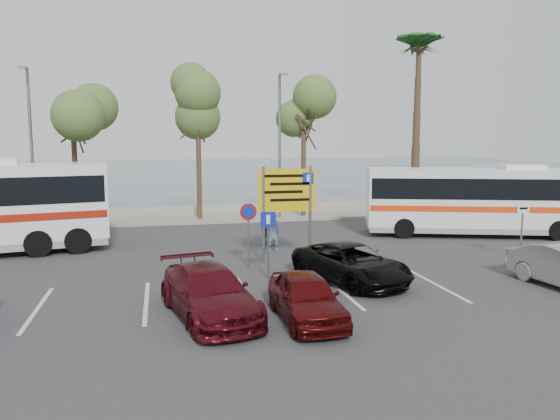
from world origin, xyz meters
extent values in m
plane|color=#333336|center=(0.00, 0.00, 0.00)|extent=(120.00, 120.00, 0.00)
cube|color=gray|center=(0.00, 14.00, 0.07)|extent=(44.00, 2.40, 0.15)
cube|color=gray|center=(0.00, 16.00, 0.30)|extent=(48.00, 0.80, 0.60)
plane|color=#3A4D5E|center=(0.00, 60.00, 0.01)|extent=(140.00, 140.00, 0.00)
cylinder|color=#382619|center=(-8.00, 14.00, 2.67)|extent=(0.28, 0.28, 5.04)
cylinder|color=#382619|center=(-1.50, 14.00, 2.95)|extent=(0.28, 0.28, 5.60)
cylinder|color=#382619|center=(4.50, 14.00, 2.74)|extent=(0.28, 0.28, 5.18)
cylinder|color=#382619|center=(11.50, 14.00, 5.15)|extent=(0.48, 0.48, 10.00)
cylinder|color=slate|center=(-10.00, 13.60, 4.15)|extent=(0.16, 0.16, 8.00)
cylinder|color=slate|center=(-10.00, 13.15, 8.10)|extent=(0.12, 0.90, 0.12)
cube|color=slate|center=(-10.00, 12.65, 8.05)|extent=(0.45, 0.25, 0.12)
cylinder|color=slate|center=(3.00, 13.60, 4.15)|extent=(0.16, 0.16, 8.00)
cylinder|color=slate|center=(3.00, 13.15, 8.10)|extent=(0.12, 0.90, 0.12)
cube|color=slate|center=(3.00, 12.65, 8.05)|extent=(0.45, 0.25, 0.12)
cylinder|color=slate|center=(0.10, 3.20, 1.80)|extent=(0.12, 0.12, 3.60)
cylinder|color=slate|center=(1.90, 3.20, 1.80)|extent=(0.12, 0.12, 3.60)
cube|color=#E6B40C|center=(1.00, 3.20, 2.70)|extent=(2.20, 0.06, 1.60)
cube|color=#0C2699|center=(1.80, 3.16, 3.15)|extent=(0.42, 0.01, 0.42)
cylinder|color=slate|center=(-0.60, 2.40, 1.10)|extent=(0.07, 0.07, 2.20)
cylinder|color=#B20C0C|center=(-0.60, 2.37, 2.05)|extent=(0.60, 0.03, 0.60)
cylinder|color=slate|center=(-0.20, 0.80, 1.10)|extent=(0.07, 0.07, 2.20)
cube|color=#0C2699|center=(-0.20, 0.78, 2.00)|extent=(0.50, 0.03, 0.50)
cylinder|color=slate|center=(9.80, 1.50, 1.10)|extent=(0.07, 0.07, 2.20)
cube|color=white|center=(9.80, 1.48, 2.00)|extent=(0.50, 0.03, 0.40)
cube|color=white|center=(11.38, 6.50, 1.85)|extent=(11.14, 5.56, 2.69)
cube|color=black|center=(11.38, 6.50, 2.33)|extent=(10.95, 5.53, 0.96)
cube|color=red|center=(11.38, 6.50, 1.42)|extent=(11.05, 5.56, 0.27)
cube|color=gray|center=(11.38, 6.50, 0.50)|extent=(11.03, 5.50, 0.50)
cube|color=white|center=(11.38, 6.50, 3.30)|extent=(2.18, 1.95, 0.22)
imported|color=#520D15|center=(-2.46, -2.68, 0.65)|extent=(2.75, 4.79, 1.31)
imported|color=#4F0B0B|center=(-0.06, -3.50, 0.61)|extent=(1.52, 3.64, 1.23)
imported|color=black|center=(2.34, -0.19, 0.62)|extent=(3.40, 4.89, 1.24)
imported|color=#8193BC|center=(0.82, 5.00, 0.82)|extent=(0.61, 0.41, 1.63)
imported|color=#303749|center=(0.91, 6.50, 0.90)|extent=(0.93, 1.05, 1.81)
camera|label=1|loc=(-3.61, -16.53, 4.64)|focal=35.00mm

